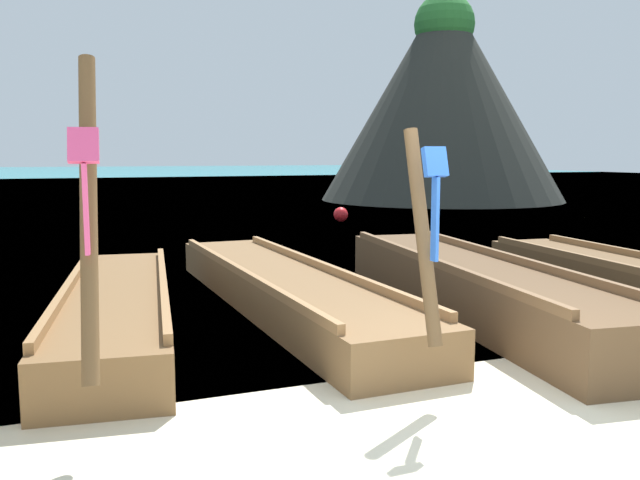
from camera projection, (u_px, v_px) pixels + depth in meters
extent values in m
plane|color=beige|center=(500.00, 437.00, 4.86)|extent=(120.00, 120.00, 0.00)
plane|color=teal|center=(89.00, 177.00, 61.60)|extent=(120.00, 120.00, 0.00)
cube|color=brown|center=(118.00, 310.00, 7.77)|extent=(1.86, 5.67, 0.50)
cube|color=#996C3F|center=(68.00, 286.00, 7.61)|extent=(0.76, 5.09, 0.10)
cube|color=#996C3F|center=(163.00, 282.00, 7.86)|extent=(0.76, 5.09, 0.10)
cylinder|color=brown|center=(89.00, 214.00, 4.69)|extent=(0.24, 0.89, 2.29)
cube|color=#F24C8C|center=(83.00, 145.00, 4.47)|extent=(0.22, 0.16, 0.25)
cube|color=#F24C8C|center=(86.00, 209.00, 4.51)|extent=(0.04, 0.08, 0.62)
cube|color=brown|center=(283.00, 290.00, 8.95)|extent=(1.35, 6.92, 0.49)
cube|color=#9F7246|center=(241.00, 271.00, 8.69)|extent=(0.18, 6.35, 0.10)
cube|color=#9F7246|center=(323.00, 266.00, 9.13)|extent=(0.18, 6.35, 0.10)
cylinder|color=brown|center=(423.00, 236.00, 5.56)|extent=(0.13, 0.59, 1.81)
cube|color=blue|center=(435.00, 162.00, 5.34)|extent=(0.20, 0.12, 0.25)
cube|color=blue|center=(435.00, 219.00, 5.38)|extent=(0.03, 0.08, 0.68)
cube|color=brown|center=(472.00, 288.00, 8.69)|extent=(2.05, 6.58, 0.64)
cube|color=brown|center=(433.00, 261.00, 8.51)|extent=(0.87, 5.92, 0.10)
cube|color=brown|center=(512.00, 258.00, 8.78)|extent=(0.87, 5.92, 0.10)
cube|color=brown|center=(620.00, 279.00, 9.62)|extent=(1.64, 5.34, 0.52)
cube|color=brown|center=(591.00, 260.00, 9.44)|extent=(0.56, 4.81, 0.10)
cone|color=#2D302B|center=(443.00, 95.00, 30.06)|extent=(10.94, 10.94, 9.51)
cone|color=#32352F|center=(486.00, 150.00, 32.56)|extent=(5.08, 5.08, 4.56)
sphere|color=#2D7A33|center=(444.00, 24.00, 29.67)|extent=(2.70, 2.70, 2.70)
sphere|color=red|center=(341.00, 214.00, 20.47)|extent=(0.45, 0.45, 0.45)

